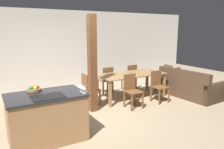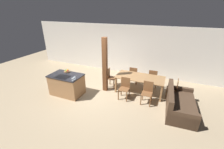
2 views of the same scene
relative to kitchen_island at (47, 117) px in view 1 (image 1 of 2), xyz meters
name	(u,v)px [view 1 (image 1 of 2)]	position (x,y,z in m)	size (l,w,h in m)	color
ground_plane	(95,117)	(1.23, 0.51, -0.45)	(16.00, 16.00, 0.00)	#9E896B
wall_back	(57,51)	(1.23, 3.35, 0.90)	(11.20, 0.08, 2.70)	silver
kitchen_island	(47,117)	(0.00, 0.00, 0.00)	(1.39, 0.87, 0.91)	#9E7047
fruit_bowl	(34,89)	(-0.14, 0.28, 0.50)	(0.26, 0.26, 0.12)	#99704C
wine_glass_near	(84,88)	(0.62, -0.36, 0.57)	(0.07, 0.07, 0.15)	silver
wine_glass_middle	(82,87)	(0.62, -0.27, 0.57)	(0.07, 0.07, 0.15)	silver
wine_glass_far	(81,86)	(0.62, -0.19, 0.57)	(0.07, 0.07, 0.15)	silver
dining_table	(131,76)	(2.89, 1.37, 0.21)	(2.07, 0.96, 0.75)	olive
dining_chair_near_left	(132,90)	(2.42, 0.66, 0.02)	(0.40, 0.40, 0.89)	brown
dining_chair_near_right	(158,86)	(3.35, 0.66, 0.02)	(0.40, 0.40, 0.89)	brown
dining_chair_far_left	(106,80)	(2.42, 2.08, 0.02)	(0.40, 0.40, 0.89)	brown
dining_chair_far_right	(130,77)	(3.35, 2.08, 0.02)	(0.40, 0.40, 0.89)	brown
dining_chair_head_end	(89,89)	(1.48, 1.37, 0.02)	(0.40, 0.40, 0.89)	brown
dining_chair_foot_end	(165,77)	(4.29, 1.37, 0.02)	(0.40, 0.40, 0.89)	brown
couch	(189,87)	(4.54, 0.55, -0.17)	(1.06, 1.86, 0.87)	#473323
timber_post	(92,64)	(1.40, 0.94, 0.76)	(0.19, 0.19, 2.43)	brown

